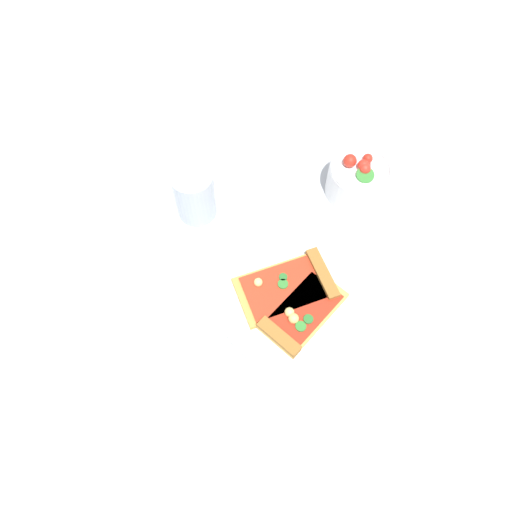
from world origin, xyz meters
TOP-DOWN VIEW (x-y plane):
  - ground_plane at (0.00, 0.00)m, footprint 2.40×2.40m
  - plate at (0.02, -0.06)m, footprint 0.23×0.23m
  - pizza_slice_near at (0.05, -0.07)m, footprint 0.09×0.15m
  - pizza_slice_far at (0.01, -0.04)m, footprint 0.16×0.18m
  - salad_bowl at (-0.01, 0.21)m, footprint 0.11×0.11m
  - soda_glass at (-0.22, -0.01)m, footprint 0.07×0.07m
  - paper_napkin at (-0.05, -0.27)m, footprint 0.11×0.16m

SIDE VIEW (x-z plane):
  - ground_plane at x=0.00m, z-range 0.00..0.00m
  - paper_napkin at x=-0.05m, z-range 0.00..0.00m
  - plate at x=0.02m, z-range 0.00..0.01m
  - pizza_slice_far at x=0.01m, z-range 0.01..0.03m
  - pizza_slice_near at x=0.05m, z-range 0.01..0.03m
  - salad_bowl at x=-0.01m, z-range -0.01..0.08m
  - soda_glass at x=-0.22m, z-range 0.00..0.10m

